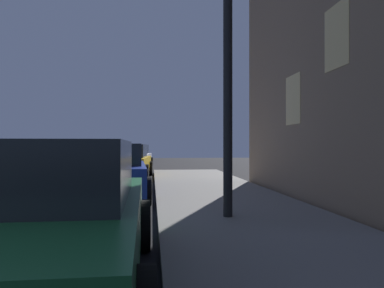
{
  "coord_description": "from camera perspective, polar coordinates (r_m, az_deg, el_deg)",
  "views": [
    {
      "loc": [
        3.9,
        -0.73,
        1.39
      ],
      "look_at": [
        4.2,
        1.98,
        1.4
      ],
      "focal_mm": 34.57,
      "sensor_mm": 36.0,
      "label": 1
    }
  ],
  "objects": [
    {
      "name": "car_yellow_cab",
      "position": [
        15.77,
        -10.04,
        -2.7
      ],
      "size": [
        2.19,
        4.56,
        1.43
      ],
      "color": "gold",
      "rests_on": "ground"
    },
    {
      "name": "car_green",
      "position": [
        3.76,
        -22.72,
        -10.65
      ],
      "size": [
        2.17,
        4.35,
        1.43
      ],
      "color": "#19592D",
      "rests_on": "ground"
    },
    {
      "name": "car_white",
      "position": [
        21.75,
        -8.98,
        -2.0
      ],
      "size": [
        2.25,
        4.53,
        1.43
      ],
      "color": "silver",
      "rests_on": "ground"
    },
    {
      "name": "street_lamp",
      "position": [
        6.91,
        5.54,
        21.05
      ],
      "size": [
        0.44,
        0.44,
        5.68
      ],
      "color": "black",
      "rests_on": "sidewalk"
    },
    {
      "name": "car_blue",
      "position": [
        9.91,
        -12.3,
        -4.14
      ],
      "size": [
        2.1,
        4.22,
        1.43
      ],
      "color": "navy",
      "rests_on": "ground"
    }
  ]
}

